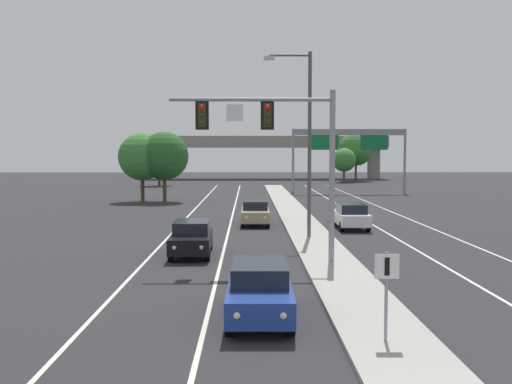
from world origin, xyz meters
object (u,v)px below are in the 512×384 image
overhead_signal_mast (280,139)px  street_lamp_median (305,133)px  tree_far_right_b (356,149)px  car_oncoming_black (192,237)px  car_oncoming_blue (260,290)px  tree_far_left_c (159,155)px  median_sign_post (387,283)px  car_receding_white (351,216)px  tree_far_right_c (344,160)px  tree_far_left_b (164,156)px  car_oncoming_tan (255,212)px  tree_far_left_a (142,157)px  highway_sign_gantry (349,140)px

overhead_signal_mast → street_lamp_median: bearing=76.0°
tree_far_right_b → car_oncoming_black: bearing=-106.5°
car_oncoming_blue → tree_far_left_c: tree_far_left_c is taller
median_sign_post → tree_far_right_b: (14.60, 82.13, 3.78)m
car_receding_white → tree_far_right_c: (8.81, 55.60, 2.73)m
car_oncoming_blue → tree_far_left_b: 40.30m
overhead_signal_mast → tree_far_left_c: size_ratio=1.08×
overhead_signal_mast → tree_far_left_c: bearing=103.6°
car_oncoming_tan → tree_far_left_c: bearing=106.4°
car_receding_white → tree_far_left_a: size_ratio=0.67×
median_sign_post → tree_far_left_b: 43.38m
overhead_signal_mast → median_sign_post: overhead_signal_mast is taller
car_oncoming_blue → tree_far_left_a: tree_far_left_a is taller
tree_far_right_c → tree_far_right_b: (2.73, 4.58, 1.81)m
overhead_signal_mast → car_receding_white: bearing=66.3°
highway_sign_gantry → tree_far_right_b: (6.25, 29.12, -0.80)m
overhead_signal_mast → tree_far_right_c: overhead_signal_mast is taller
overhead_signal_mast → tree_far_right_c: bearing=78.3°
overhead_signal_mast → street_lamp_median: size_ratio=0.72×
car_oncoming_tan → highway_sign_gantry: highway_sign_gantry is taller
car_receding_white → tree_far_left_c: tree_far_left_c is taller
car_oncoming_black → tree_far_left_b: (-5.43, 28.97, 3.59)m
tree_far_right_b → street_lamp_median: bearing=-102.9°
tree_far_left_c → car_oncoming_blue: bearing=-78.9°
car_receding_white → tree_far_left_b: tree_far_left_b is taller
car_oncoming_tan → tree_far_right_c: size_ratio=0.82×
car_oncoming_black → tree_far_right_b: tree_far_right_b is taller
car_oncoming_blue → tree_far_left_a: (-10.54, 39.46, 3.51)m
car_receding_white → tree_far_right_c: bearing=81.0°
median_sign_post → car_oncoming_tan: size_ratio=0.49×
street_lamp_median → car_receding_white: size_ratio=2.23×
street_lamp_median → car_oncoming_tan: street_lamp_median is taller
tree_far_left_b → car_oncoming_tan: bearing=-64.4°
street_lamp_median → car_oncoming_tan: (-2.64, 6.47, -4.97)m
car_receding_white → car_oncoming_black: bearing=-134.6°
street_lamp_median → tree_far_left_c: (-15.81, 51.15, -1.44)m
car_oncoming_blue → tree_far_right_c: tree_far_right_c is taller
street_lamp_median → car_oncoming_tan: size_ratio=2.23×
car_oncoming_tan → tree_far_left_a: tree_far_left_a is taller
car_oncoming_black → car_oncoming_tan: (3.09, 11.21, 0.00)m
street_lamp_median → car_oncoming_blue: 16.07m
highway_sign_gantry → street_lamp_median: bearing=-103.6°
median_sign_post → car_oncoming_blue: (-3.03, 2.50, -0.77)m
tree_far_left_b → tree_far_left_a: size_ratio=1.02×
highway_sign_gantry → tree_far_right_b: tree_far_right_b is taller
median_sign_post → car_oncoming_tan: bearing=96.9°
overhead_signal_mast → tree_far_right_c: 68.57m
car_oncoming_black → car_oncoming_tan: bearing=74.6°
highway_sign_gantry → tree_far_left_c: bearing=147.3°
tree_far_left_c → car_oncoming_tan: bearing=-73.6°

